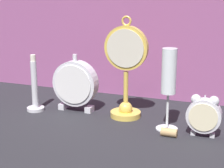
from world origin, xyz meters
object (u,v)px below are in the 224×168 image
at_px(pocket_watch_on_stand, 126,72).
at_px(wine_cork, 169,133).
at_px(alarm_clock_twin_bell, 204,114).
at_px(champagne_flute, 169,78).
at_px(brass_candlestick, 35,91).
at_px(mantel_clock_silver, 75,84).

height_order(pocket_watch_on_stand, wine_cork, pocket_watch_on_stand).
distance_m(pocket_watch_on_stand, alarm_clock_twin_bell, 0.26).
bearing_deg(wine_cork, champagne_flute, 108.06).
xyz_separation_m(alarm_clock_twin_bell, wine_cork, (-0.08, -0.04, -0.05)).
relative_size(pocket_watch_on_stand, alarm_clock_twin_bell, 2.69).
bearing_deg(brass_candlestick, wine_cork, -7.97).
bearing_deg(pocket_watch_on_stand, alarm_clock_twin_bell, -16.74).
bearing_deg(mantel_clock_silver, wine_cork, -18.27).
bearing_deg(mantel_clock_silver, alarm_clock_twin_bell, -9.91).
distance_m(pocket_watch_on_stand, mantel_clock_silver, 0.17).
height_order(champagne_flute, brass_candlestick, champagne_flute).
distance_m(alarm_clock_twin_bell, wine_cork, 0.10).
distance_m(pocket_watch_on_stand, champagne_flute, 0.15).
bearing_deg(champagne_flute, mantel_clock_silver, 169.81).
bearing_deg(wine_cork, alarm_clock_twin_bell, 23.34).
bearing_deg(champagne_flute, alarm_clock_twin_bell, -9.05).
bearing_deg(wine_cork, brass_candlestick, 172.03).
xyz_separation_m(alarm_clock_twin_bell, brass_candlestick, (-0.52, 0.03, 0.00)).
relative_size(alarm_clock_twin_bell, champagne_flute, 0.50).
distance_m(mantel_clock_silver, wine_cork, 0.35).
bearing_deg(alarm_clock_twin_bell, mantel_clock_silver, 170.09).
relative_size(brass_candlestick, wine_cork, 4.26).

